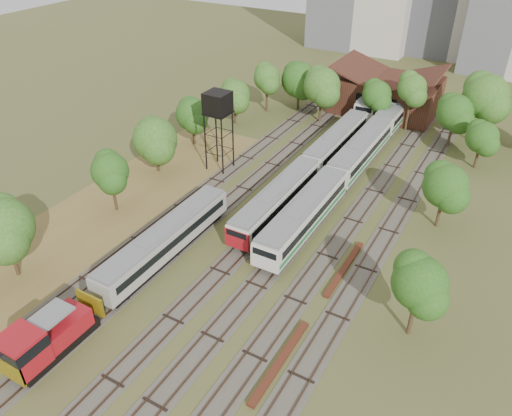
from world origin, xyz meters
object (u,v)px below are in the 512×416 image
Objects in this scene: shunter_locomotive at (43,341)px; water_tower at (218,105)px; railcar_red_set at (310,168)px; railcar_green_set at (361,151)px.

water_tower is (-5.52, 33.05, 6.76)m from shunter_locomotive.
water_tower is at bearing -167.15° from railcar_red_set.
shunter_locomotive is at bearing -80.51° from water_tower.
water_tower is at bearing 99.49° from shunter_locomotive.
water_tower reaches higher than railcar_red_set.
railcar_red_set is 36.18m from shunter_locomotive.
railcar_green_set is at bearing 76.87° from shunter_locomotive.
shunter_locomotive reaches higher than railcar_green_set.
railcar_red_set is at bearing 80.45° from shunter_locomotive.
railcar_red_set is 0.66× the size of railcar_green_set.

